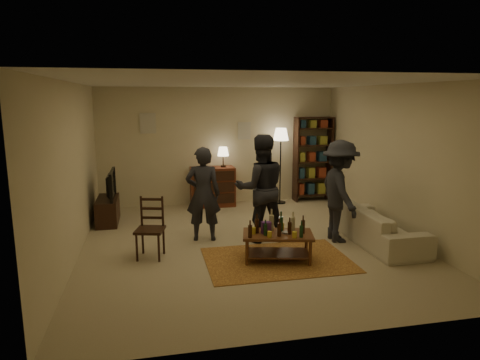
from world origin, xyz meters
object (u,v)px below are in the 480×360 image
object	(u,v)px
coffee_table	(277,236)
floor_lamp	(281,140)
dining_chair	(151,225)
tv_stand	(108,204)
bookshelf	(313,158)
dresser	(213,186)
person_by_sofa	(340,191)
person_left	(203,194)
person_right	(261,188)
sofa	(378,225)

from	to	relation	value
coffee_table	floor_lamp	xyz separation A→B (m)	(1.13, 3.49, 1.12)
coffee_table	dining_chair	world-z (taller)	dining_chair
coffee_table	tv_stand	size ratio (longest dim) A/B	1.10
coffee_table	bookshelf	xyz separation A→B (m)	(1.98, 3.62, 0.65)
dresser	bookshelf	bearing A→B (deg)	1.57
tv_stand	person_by_sofa	bearing A→B (deg)	-25.88
person_left	person_by_sofa	size ratio (longest dim) A/B	0.94
dining_chair	floor_lamp	world-z (taller)	floor_lamp
dresser	floor_lamp	size ratio (longest dim) A/B	0.77
dresser	floor_lamp	xyz separation A→B (m)	(1.59, -0.06, 1.03)
bookshelf	person_by_sofa	distance (m)	3.01
person_left	dining_chair	bearing A→B (deg)	43.40
dining_chair	person_left	world-z (taller)	person_left
person_left	person_right	distance (m)	1.00
dresser	person_right	bearing A→B (deg)	-80.04
dining_chair	coffee_table	bearing A→B (deg)	-2.56
tv_stand	sofa	xyz separation A→B (m)	(4.64, -2.20, -0.08)
sofa	dresser	bearing A→B (deg)	37.54
tv_stand	dresser	size ratio (longest dim) A/B	0.78
sofa	person_by_sofa	distance (m)	0.88
tv_stand	person_left	xyz separation A→B (m)	(1.73, -1.44, 0.44)
bookshelf	person_left	xyz separation A→B (m)	(-2.96, -2.42, -0.21)
dining_chair	person_by_sofa	distance (m)	3.23
dining_chair	sofa	distance (m)	3.82
bookshelf	sofa	bearing A→B (deg)	-90.82
person_right	coffee_table	bearing A→B (deg)	92.12
coffee_table	dresser	distance (m)	3.58
dining_chair	floor_lamp	xyz separation A→B (m)	(3.01, 2.91, 1.00)
dining_chair	bookshelf	xyz separation A→B (m)	(3.86, 3.04, 0.53)
tv_stand	dresser	world-z (taller)	dresser
dining_chair	person_left	distance (m)	1.15
dining_chair	person_left	bearing A→B (deg)	49.24
dresser	person_left	size ratio (longest dim) A/B	0.83
tv_stand	dresser	bearing A→B (deg)	22.07
dining_chair	tv_stand	bearing A→B (deg)	126.43
tv_stand	person_right	xyz separation A→B (m)	(2.70, -1.65, 0.54)
coffee_table	bookshelf	bearing A→B (deg)	61.33
dining_chair	person_right	distance (m)	1.96
tv_stand	person_by_sofa	xyz separation A→B (m)	(4.03, -1.96, 0.50)
person_by_sofa	person_left	bearing A→B (deg)	80.56
dining_chair	tv_stand	size ratio (longest dim) A/B	0.91
bookshelf	tv_stand	bearing A→B (deg)	-168.20
dining_chair	sofa	xyz separation A→B (m)	(3.82, -0.14, -0.20)
sofa	person_right	world-z (taller)	person_right
dresser	coffee_table	bearing A→B (deg)	-82.66
coffee_table	tv_stand	distance (m)	3.78
person_by_sofa	bookshelf	bearing A→B (deg)	-9.33
tv_stand	bookshelf	size ratio (longest dim) A/B	0.52
tv_stand	dresser	distance (m)	2.43
bookshelf	person_by_sofa	world-z (taller)	bookshelf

